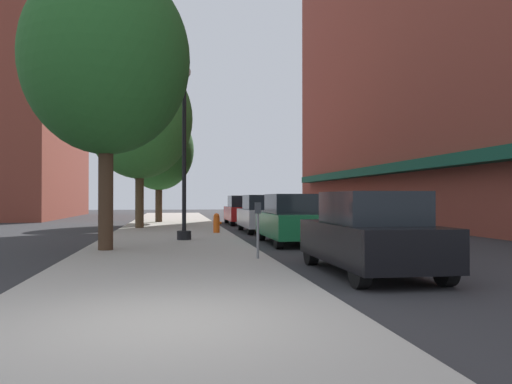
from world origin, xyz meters
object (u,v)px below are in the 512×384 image
Objects in this scene: tree_mid at (159,150)px; car_red at (243,210)px; parking_meter_near at (258,223)px; tree_near at (140,119)px; car_silver at (263,214)px; lamppost at (184,149)px; fire_hydrant at (217,223)px; car_green at (293,220)px; tree_far at (106,59)px; car_black at (370,234)px.

car_red is at bearing -17.36° from tree_mid.
tree_near is (-3.57, 13.29, 4.35)m from parking_meter_near.
lamppost is at bearing -125.53° from car_silver.
car_green reaches higher than fire_hydrant.
tree_mid is 10.24m from car_silver.
tree_far is 16.80m from car_red.
car_silver is (3.56, 5.12, -2.39)m from lamppost.
lamppost reaches higher than car_red.
car_green is (5.52, -8.37, -4.49)m from tree_near.
fire_hydrant is at bearing 61.77° from tree_far.
tree_mid is (-2.61, 10.03, 3.81)m from fire_hydrant.
car_green is at bearing -56.62° from tree_near.
tree_near is at bearing 155.96° from car_silver.
lamppost is 13.57m from tree_mid.
car_black is 6.98m from car_green.
parking_meter_near is at bearing -95.24° from car_red.
fire_hydrant is at bearing 68.19° from lamppost.
tree_mid is at bearing 95.25° from lamppost.
car_red is (4.79, -1.50, -3.52)m from tree_mid.
car_red reaches higher than fire_hydrant.
fire_hydrant is at bearing 116.27° from car_green.
tree_far is 1.82× the size of car_red.
lamppost is 8.95m from car_black.
fire_hydrant is at bearing -142.98° from car_silver.
car_black is at bearing -70.23° from tree_near.
car_silver is (0.00, 6.00, 0.00)m from car_green.
tree_mid reaches higher than car_black.
lamppost is 1.37× the size of car_green.
car_green is (4.79, -14.34, -3.52)m from tree_mid.
car_green is at bearing 21.85° from tree_far.
tree_near is 10.67m from tree_far.
car_silver is at bearing 37.77° from fire_hydrant.
car_black is (1.95, -2.06, -0.14)m from parking_meter_near.
tree_near is at bearing -139.98° from car_red.
car_black reaches higher than parking_meter_near.
tree_mid reaches higher than parking_meter_near.
tree_mid is 0.84× the size of tree_far.
car_black is at bearing -90.75° from car_silver.
lamppost is at bearing -111.81° from fire_hydrant.
car_green is 6.00m from car_silver.
car_black is 1.00× the size of car_green.
tree_mid reaches higher than car_silver.
lamppost reaches higher than car_green.
tree_far reaches higher than fire_hydrant.
tree_near is 1.87× the size of car_black.
parking_meter_near is 11.09m from car_silver.
parking_meter_near is 0.17× the size of tree_far.
fire_hydrant is at bearing -103.33° from car_red.
lamppost is 8.03m from tree_near.
car_green is (1.95, 4.91, -0.14)m from parking_meter_near.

